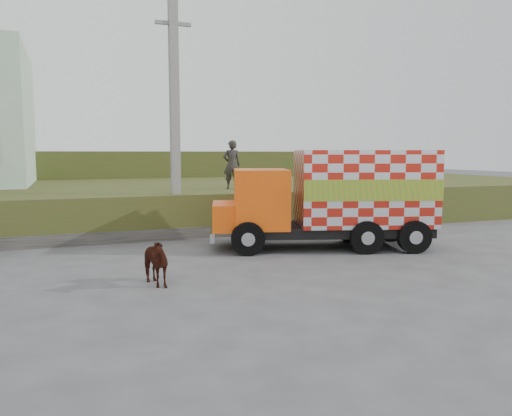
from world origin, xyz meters
name	(u,v)px	position (x,y,z in m)	size (l,w,h in m)	color
ground	(249,261)	(0.00, 0.00, 0.00)	(120.00, 120.00, 0.00)	#474749
embankment	(174,201)	(0.00, 10.00, 0.75)	(40.00, 12.00, 1.50)	#354D19
embankment_far	(138,174)	(0.00, 22.00, 1.50)	(40.00, 12.00, 3.00)	#354D19
retaining_strip	(150,235)	(-2.00, 4.20, 0.20)	(16.00, 0.50, 0.40)	#595651
utility_pole	(175,119)	(-1.00, 4.60, 4.08)	(1.20, 0.30, 8.00)	gray
cargo_truck	(335,198)	(3.14, 0.94, 1.54)	(7.04, 3.98, 3.00)	black
cow	(152,262)	(-2.83, -1.52, 0.53)	(0.57, 1.26, 1.07)	#33170C
pedestrian	(232,165)	(1.59, 6.31, 2.45)	(0.70, 0.46, 1.91)	#32302D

